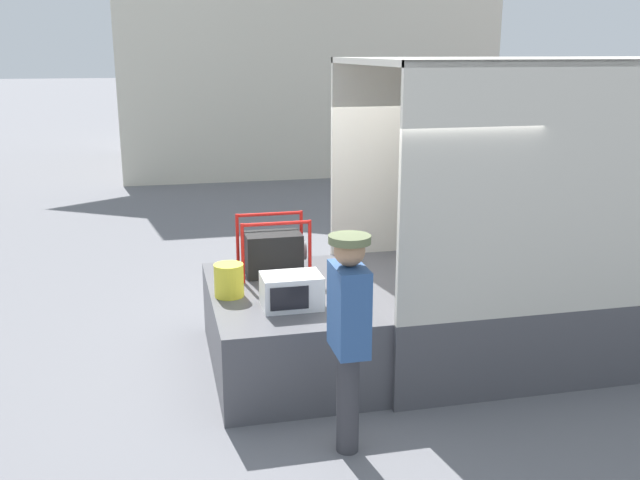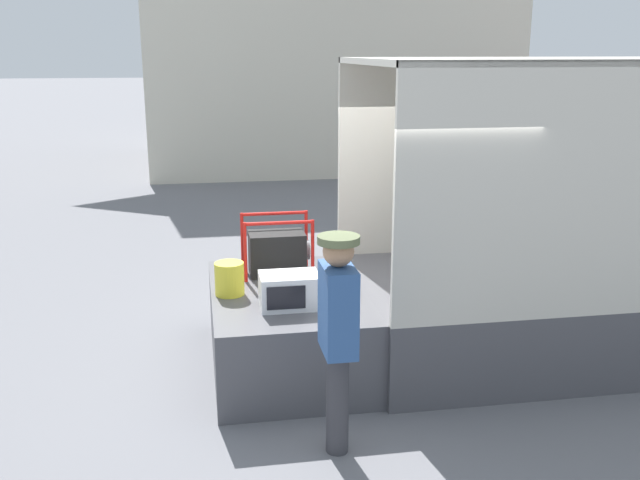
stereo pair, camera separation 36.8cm
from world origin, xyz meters
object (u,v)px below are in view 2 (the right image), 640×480
at_px(microwave, 289,291).
at_px(portable_generator, 279,252).
at_px(orange_bucket, 229,279).
at_px(worker_person, 338,322).

height_order(microwave, portable_generator, portable_generator).
relative_size(portable_generator, orange_bucket, 2.27).
bearing_deg(portable_generator, worker_person, -84.93).
bearing_deg(worker_person, microwave, 100.47).
height_order(portable_generator, orange_bucket, portable_generator).
bearing_deg(worker_person, orange_bucket, 114.64).
bearing_deg(orange_bucket, portable_generator, 47.09).
bearing_deg(orange_bucket, worker_person, -65.36).
xyz_separation_m(orange_bucket, worker_person, (0.75, -1.63, 0.14)).
bearing_deg(portable_generator, microwave, -91.27).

